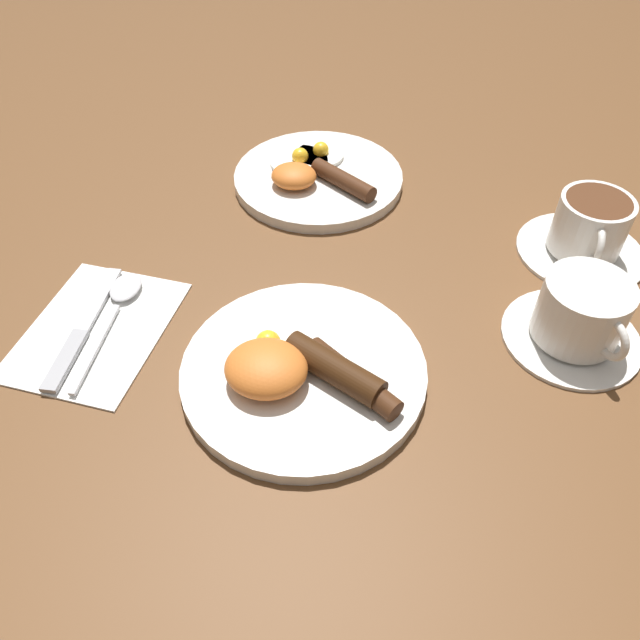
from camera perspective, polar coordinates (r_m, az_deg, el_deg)
ground_plane at (r=0.63m, az=-1.49°, el=-5.16°), size 3.00×3.00×0.00m
breakfast_plate_near at (r=0.62m, az=-1.81°, el=-4.60°), size 0.25×0.25×0.05m
breakfast_plate_far at (r=0.88m, az=-0.31°, el=13.01°), size 0.23×0.23×0.04m
teacup_near at (r=0.69m, az=22.68°, el=0.29°), size 0.15×0.15×0.08m
teacup_far at (r=0.81m, az=23.29°, el=7.41°), size 0.15×0.15×0.08m
napkin at (r=0.71m, az=-19.77°, el=-0.79°), size 0.16×0.20×0.01m
knife at (r=0.71m, az=-21.04°, el=-1.05°), size 0.02×0.18×0.01m
spoon at (r=0.73m, az=-17.81°, el=1.90°), size 0.03×0.17×0.01m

